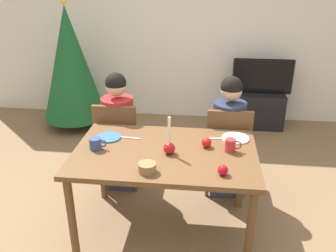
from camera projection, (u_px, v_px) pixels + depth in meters
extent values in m
plane|color=brown|center=(165.00, 229.00, 3.03)|extent=(7.68, 7.68, 0.00)
cube|color=silver|center=(188.00, 26.00, 4.85)|extent=(6.40, 0.10, 2.60)
cube|color=brown|center=(165.00, 153.00, 2.73)|extent=(1.40, 0.90, 0.04)
cylinder|color=brown|center=(72.00, 219.00, 2.60)|extent=(0.06, 0.06, 0.71)
cylinder|color=brown|center=(250.00, 233.00, 2.46)|extent=(0.06, 0.06, 0.71)
cylinder|color=brown|center=(102.00, 165.00, 3.30)|extent=(0.06, 0.06, 0.71)
cylinder|color=brown|center=(242.00, 173.00, 3.17)|extent=(0.06, 0.06, 0.71)
cube|color=brown|center=(121.00, 144.00, 3.53)|extent=(0.40, 0.40, 0.04)
cube|color=brown|center=(115.00, 129.00, 3.27)|extent=(0.40, 0.04, 0.45)
cylinder|color=brown|center=(142.00, 156.00, 3.76)|extent=(0.04, 0.04, 0.41)
cylinder|color=brown|center=(110.00, 155.00, 3.80)|extent=(0.04, 0.04, 0.41)
cylinder|color=brown|center=(135.00, 173.00, 3.45)|extent=(0.04, 0.04, 0.41)
cylinder|color=brown|center=(101.00, 171.00, 3.49)|extent=(0.04, 0.04, 0.41)
cube|color=brown|center=(226.00, 149.00, 3.42)|extent=(0.40, 0.40, 0.04)
cube|color=brown|center=(229.00, 135.00, 3.16)|extent=(0.40, 0.04, 0.45)
cylinder|color=brown|center=(241.00, 162.00, 3.65)|extent=(0.04, 0.04, 0.41)
cylinder|color=brown|center=(208.00, 160.00, 3.69)|extent=(0.04, 0.04, 0.41)
cylinder|color=brown|center=(244.00, 180.00, 3.34)|extent=(0.04, 0.04, 0.41)
cylinder|color=brown|center=(207.00, 178.00, 3.38)|extent=(0.04, 0.04, 0.41)
cube|color=#33384C|center=(121.00, 164.00, 3.57)|extent=(0.28, 0.28, 0.45)
cylinder|color=#AD2323|center=(118.00, 122.00, 3.38)|extent=(0.30, 0.30, 0.48)
sphere|color=tan|center=(116.00, 86.00, 3.24)|extent=(0.19, 0.19, 0.19)
sphere|color=black|center=(116.00, 83.00, 3.22)|extent=(0.19, 0.19, 0.19)
cube|color=#33384C|center=(225.00, 170.00, 3.46)|extent=(0.28, 0.28, 0.45)
cylinder|color=#282D47|center=(229.00, 127.00, 3.27)|extent=(0.30, 0.30, 0.48)
sphere|color=tan|center=(231.00, 90.00, 3.13)|extent=(0.19, 0.19, 0.19)
sphere|color=black|center=(232.00, 87.00, 3.12)|extent=(0.19, 0.19, 0.19)
cube|color=black|center=(259.00, 109.00, 4.91)|extent=(0.64, 0.40, 0.48)
cube|color=black|center=(263.00, 76.00, 4.72)|extent=(0.79, 0.04, 0.46)
cube|color=black|center=(263.00, 76.00, 4.72)|extent=(0.76, 0.05, 0.46)
cylinder|color=brown|center=(77.00, 120.00, 4.99)|extent=(0.08, 0.08, 0.14)
cone|color=#195628|center=(70.00, 64.00, 4.65)|extent=(0.83, 0.83, 1.48)
sphere|color=yellow|center=(63.00, 1.00, 4.34)|extent=(0.08, 0.08, 0.08)
sphere|color=red|center=(169.00, 148.00, 2.66)|extent=(0.09, 0.09, 0.09)
cylinder|color=#EFE5C6|center=(169.00, 130.00, 2.60)|extent=(0.02, 0.02, 0.21)
cylinder|color=teal|center=(109.00, 137.00, 2.93)|extent=(0.21, 0.21, 0.01)
cylinder|color=silver|center=(235.00, 138.00, 2.91)|extent=(0.22, 0.22, 0.01)
cylinder|color=#33477F|center=(95.00, 144.00, 2.73)|extent=(0.09, 0.09, 0.09)
torus|color=#33477F|center=(103.00, 144.00, 2.72)|extent=(0.06, 0.01, 0.06)
cylinder|color=#B72D2D|center=(230.00, 145.00, 2.69)|extent=(0.08, 0.08, 0.10)
torus|color=#B72D2D|center=(237.00, 145.00, 2.69)|extent=(0.07, 0.01, 0.07)
cube|color=silver|center=(130.00, 138.00, 2.92)|extent=(0.18, 0.03, 0.01)
cube|color=silver|center=(215.00, 139.00, 2.91)|extent=(0.18, 0.04, 0.01)
cylinder|color=olive|center=(147.00, 168.00, 2.43)|extent=(0.13, 0.13, 0.07)
sphere|color=red|center=(206.00, 142.00, 2.76)|extent=(0.08, 0.08, 0.08)
sphere|color=red|center=(223.00, 170.00, 2.39)|extent=(0.07, 0.07, 0.07)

